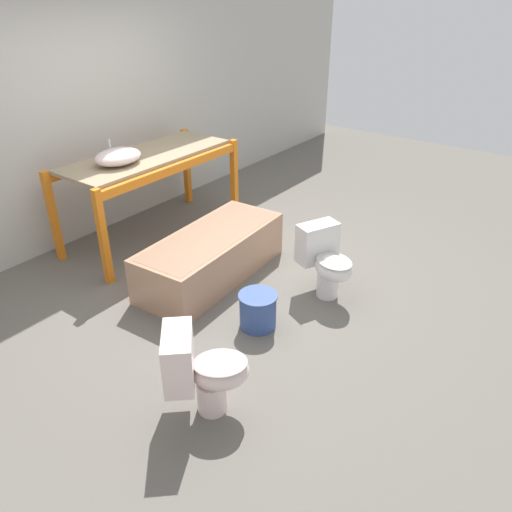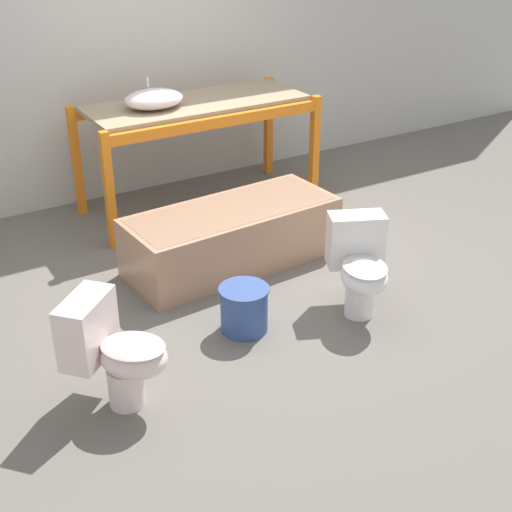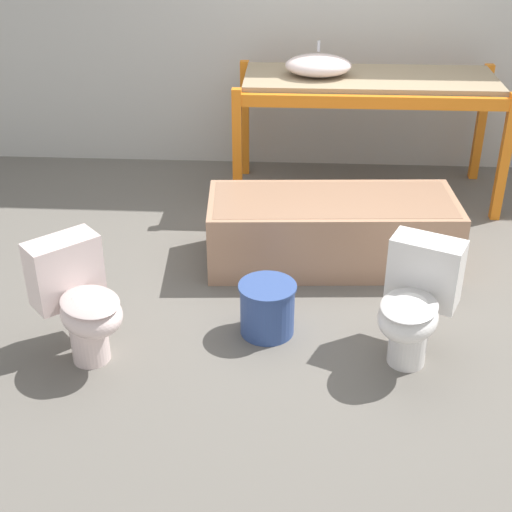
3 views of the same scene
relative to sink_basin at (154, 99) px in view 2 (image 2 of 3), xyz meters
The scene contains 8 objects.
ground_plane 1.57m from the sink_basin, 83.48° to the right, with size 12.00×12.00×0.00m, color #666059.
warehouse_wall_rear 0.91m from the sink_basin, 79.63° to the left, with size 10.80×0.08×3.20m.
shelving_rack 0.45m from the sink_basin, ahead, with size 2.05×0.87×0.98m.
sink_basin is the anchor object (origin of this frame).
bathtub_main 1.38m from the sink_basin, 84.80° to the right, with size 1.69×0.77×0.47m.
toilet_near 2.34m from the sink_basin, 76.96° to the right, with size 0.55×0.65×0.66m.
toilet_far 2.69m from the sink_basin, 119.72° to the right, with size 0.63×0.65×0.66m.
bucket_white 2.20m from the sink_basin, 98.41° to the right, with size 0.34×0.34×0.32m.
Camera 2 is at (-2.42, -4.31, 2.65)m, focal length 50.00 mm.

